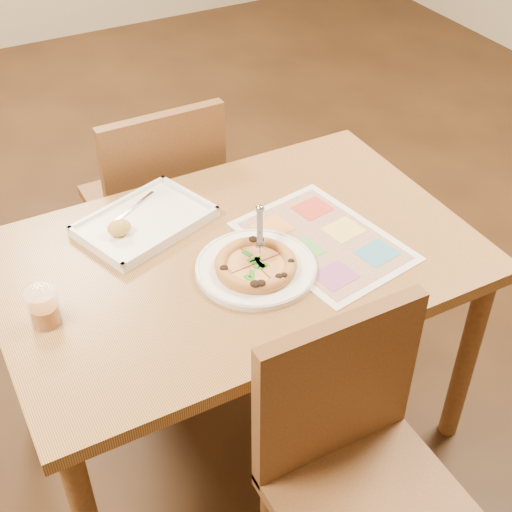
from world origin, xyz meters
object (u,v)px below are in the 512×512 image
chair_far (158,190)px  glass_tumbler (44,309)px  pizza_cutter (260,233)px  menu (323,241)px  chair_near (355,449)px  appetizer_tray (143,223)px  plate (256,268)px  pizza (256,265)px  dining_table (237,276)px

chair_far → glass_tumbler: size_ratio=4.82×
pizza_cutter → glass_tumbler: pizza_cutter is taller
chair_far → menu: chair_far is taller
chair_near → appetizer_tray: (-0.18, 0.83, 0.17)m
chair_far → plate: bearing=91.0°
appetizer_tray → menu: appetizer_tray is taller
plate → pizza: (-0.01, -0.01, 0.02)m
pizza → glass_tumbler: 0.54m
appetizer_tray → plate: bearing=-59.0°
plate → pizza: 0.02m
dining_table → chair_near: bearing=-90.0°
dining_table → chair_far: bearing=90.0°
chair_near → chair_far: bearing=90.0°
chair_near → glass_tumbler: chair_near is taller
chair_near → plate: bearing=88.6°
chair_near → pizza_cutter: bearing=85.1°
dining_table → plate: 0.13m
pizza_cutter → appetizer_tray: 0.37m
chair_far → appetizer_tray: bearing=64.1°
chair_near → menu: size_ratio=1.01×
pizza → glass_tumbler: (-0.54, 0.08, 0.01)m
glass_tumbler → pizza: bearing=-8.2°
chair_near → appetizer_tray: chair_near is taller
dining_table → menu: 0.26m
appetizer_tray → pizza: bearing=-60.4°
chair_far → dining_table: bearing=90.0°
appetizer_tray → glass_tumbler: size_ratio=4.32×
glass_tumbler → appetizer_tray: bearing=36.1°
appetizer_tray → glass_tumbler: glass_tumbler is taller
chair_near → glass_tumbler: bearing=132.6°
chair_near → pizza: size_ratio=2.16×
dining_table → appetizer_tray: (-0.18, 0.23, 0.10)m
chair_far → pizza_cutter: chair_far is taller
menu → appetizer_tray: bearing=144.4°
chair_far → pizza: chair_far is taller
glass_tumbler → pizza_cutter: bearing=-2.3°
menu → chair_far: bearing=109.4°
dining_table → chair_far: (-0.00, 0.60, -0.07)m
menu → glass_tumbler: bearing=176.6°
dining_table → pizza: size_ratio=5.98×
dining_table → menu: (0.24, -0.07, 0.09)m
appetizer_tray → pizza_cutter: bearing=-50.4°
pizza → appetizer_tray: 0.38m
dining_table → glass_tumbler: size_ratio=13.34×
pizza_cutter → glass_tumbler: (-0.58, 0.02, -0.04)m
dining_table → glass_tumbler: glass_tumbler is taller
chair_far → menu: size_ratio=1.01×
pizza → appetizer_tray: (-0.19, 0.33, -0.02)m
pizza_cutter → glass_tumbler: bearing=115.9°
glass_tumbler → menu: size_ratio=0.21×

